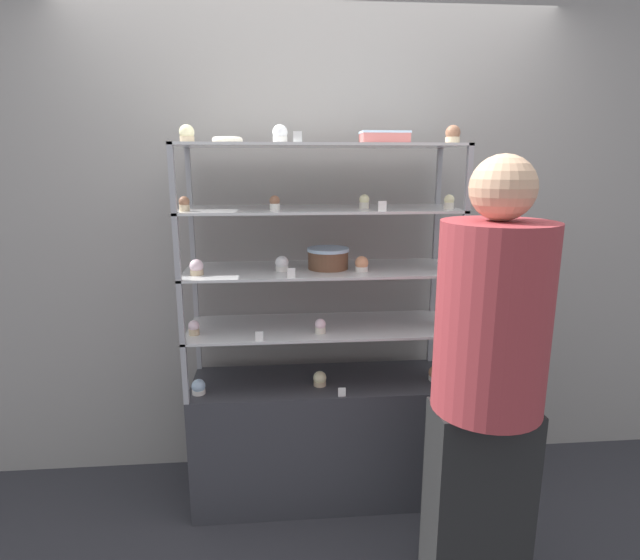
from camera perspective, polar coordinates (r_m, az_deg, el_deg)
The scene contains 33 objects.
ground_plane at distance 2.91m, azimuth 0.00°, elevation -22.96°, with size 20.00×20.00×0.00m, color #2D2D33.
back_wall at distance 2.74m, azimuth -0.66°, elevation 4.47°, with size 8.00×0.05×2.60m.
display_base at distance 2.73m, azimuth 0.00°, elevation -17.49°, with size 1.28×0.43×0.64m.
display_riser_lower at distance 2.48m, azimuth 0.00°, elevation -5.63°, with size 1.28×0.43×0.29m.
display_riser_middle at distance 2.41m, azimuth 0.00°, elevation 0.91°, with size 1.28×0.43×0.29m.
display_riser_upper at distance 2.36m, azimuth 0.00°, elevation 7.79°, with size 1.28×0.43×0.29m.
display_riser_top at distance 2.35m, azimuth 0.00°, elevation 14.82°, with size 1.28×0.43×0.29m.
layer_cake_centerpiece at distance 2.39m, azimuth 0.93°, elevation 2.51°, with size 0.20×0.20×0.10m.
sheet_cake_frosted at distance 2.44m, azimuth 7.36°, elevation 15.80°, with size 0.22×0.14×0.06m.
cupcake_0 at distance 2.49m, azimuth -13.71°, elevation -11.81°, with size 0.07×0.07×0.07m.
cupcake_1 at distance 2.51m, azimuth -0.02°, elevation -11.24°, with size 0.07×0.07×0.07m.
cupcake_2 at distance 2.63m, azimuth 13.00°, elevation -10.40°, with size 0.07×0.07×0.07m.
price_tag_0 at distance 2.40m, azimuth 2.52°, elevation -12.68°, with size 0.04×0.00×0.04m.
cupcake_3 at distance 2.41m, azimuth -14.21°, elevation -5.31°, with size 0.05×0.05×0.07m.
cupcake_4 at distance 2.36m, azimuth 0.04°, elevation -5.29°, with size 0.05×0.05×0.07m.
cupcake_5 at distance 2.54m, azimuth 13.55°, elevation -4.32°, with size 0.05×0.05×0.07m.
price_tag_1 at distance 2.28m, azimuth -6.95°, elevation -6.39°, with size 0.04×0.00×0.04m.
cupcake_6 at distance 2.32m, azimuth -13.93°, elevation 1.38°, with size 0.06×0.06×0.07m.
cupcake_7 at distance 2.34m, azimuth -4.38°, elevation 1.83°, with size 0.06×0.06×0.07m.
cupcake_8 at distance 2.33m, azimuth 4.78°, elevation 1.80°, with size 0.06×0.06×0.07m.
cupcake_9 at distance 2.45m, azimuth 13.98°, elevation 2.01°, with size 0.06×0.06×0.07m.
price_tag_2 at distance 2.20m, azimuth -3.30°, elevation 0.81°, with size 0.04×0.00×0.04m.
cupcake_10 at distance 2.27m, azimuth -15.26°, elevation 8.40°, with size 0.05×0.05×0.06m.
cupcake_11 at distance 2.26m, azimuth -5.19°, elevation 8.78°, with size 0.05×0.05×0.06m.
cupcake_12 at distance 2.35m, azimuth 5.08°, elevation 8.93°, with size 0.05×0.05×0.06m.
cupcake_13 at distance 2.40m, azimuth 14.54°, elevation 8.66°, with size 0.05×0.05×0.06m.
price_tag_3 at distance 2.20m, azimuth 7.14°, elevation 8.37°, with size 0.04×0.00×0.04m.
cupcake_14 at distance 2.34m, azimuth -14.98°, elevation 15.79°, with size 0.07×0.07×0.08m.
cupcake_15 at distance 2.27m, azimuth -4.59°, elevation 16.26°, with size 0.07×0.07×0.08m.
cupcake_16 at distance 2.37m, azimuth 14.94°, elevation 15.74°, with size 0.07×0.07×0.08m.
price_tag_4 at distance 2.15m, azimuth -2.58°, elevation 16.05°, with size 0.04×0.00×0.04m.
donut_glazed at distance 2.36m, azimuth -10.54°, elevation 15.42°, with size 0.14×0.14×0.03m.
customer_figure at distance 2.00m, azimuth 18.59°, elevation -10.52°, with size 0.41×0.41×1.75m.
Camera 1 is at (-0.21, -2.34, 1.71)m, focal length 28.00 mm.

